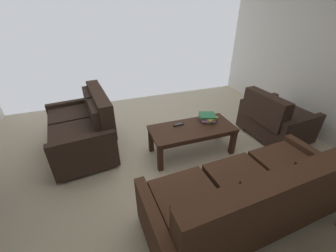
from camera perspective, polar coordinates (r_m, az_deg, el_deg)
ground_plane at (r=3.14m, az=-0.37°, el=-9.96°), size 5.45×5.01×0.01m
sofa_main at (r=2.34m, az=20.82°, el=-17.54°), size 2.08×0.92×0.87m
loveseat_near at (r=3.43m, az=-21.61°, el=-0.62°), size 0.99×1.41×0.92m
coffee_table at (r=3.15m, az=6.50°, el=-1.47°), size 1.24×0.56×0.44m
armchair_side at (r=3.96m, az=26.66°, el=1.78°), size 0.90×1.05×0.82m
book_stack at (r=3.33m, az=10.58°, el=2.36°), size 0.29×0.33×0.10m
tv_remote at (r=3.16m, az=2.85°, el=0.39°), size 0.16×0.05×0.02m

